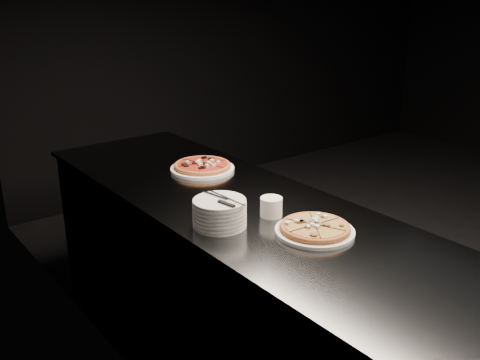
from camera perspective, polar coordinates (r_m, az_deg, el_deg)
floor at (r=4.18m, az=23.84°, el=-7.13°), size 5.00×5.00×0.00m
wall_left at (r=1.92m, az=-8.94°, el=8.51°), size 0.02×5.00×2.80m
wall_back at (r=5.39m, az=1.57°, el=15.74°), size 5.00×0.02×2.80m
counter at (r=2.47m, az=-0.09°, el=-12.27°), size 0.74×2.44×0.92m
pizza_mushroom at (r=1.98m, az=7.99°, el=-5.15°), size 0.29×0.29×0.03m
pizza_tomato at (r=2.65m, az=-4.03°, el=1.45°), size 0.33×0.33×0.04m
plate_stack at (r=2.01m, az=-2.19°, el=-3.50°), size 0.20×0.20×0.11m
cutlery at (r=1.99m, az=-1.77°, el=-2.12°), size 0.07×0.22×0.01m
ramekin at (r=2.11m, az=3.35°, el=-2.82°), size 0.09×0.09×0.08m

